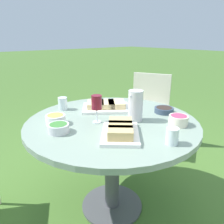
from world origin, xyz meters
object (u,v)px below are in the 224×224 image
object	(u,v)px
dining_table	(112,135)
wine_glass	(97,103)
chair_far_back	(148,106)
water_pitcher	(135,106)

from	to	relation	value
dining_table	wine_glass	world-z (taller)	wine_glass
dining_table	chair_far_back	distance (m)	1.09
chair_far_back	water_pitcher	world-z (taller)	water_pitcher
chair_far_back	water_pitcher	xyz separation A→B (m)	(0.85, 0.60, 0.32)
chair_far_back	wine_glass	world-z (taller)	wine_glass
wine_glass	water_pitcher	bearing A→B (deg)	147.84
dining_table	chair_far_back	bearing A→B (deg)	-152.85
chair_far_back	water_pitcher	size ratio (longest dim) A/B	4.17
dining_table	water_pitcher	distance (m)	0.27
chair_far_back	wine_glass	distance (m)	1.22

